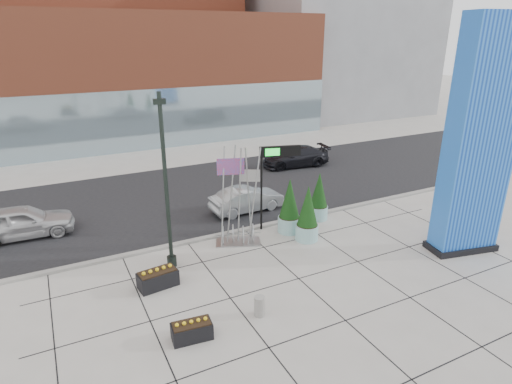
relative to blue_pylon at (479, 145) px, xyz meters
name	(u,v)px	position (x,y,z in m)	size (l,w,h in m)	color
ground	(265,273)	(-8.96, 2.17, -4.87)	(160.00, 160.00, 0.00)	#9E9991
street_asphalt	(188,196)	(-8.96, 12.17, -4.86)	(80.00, 12.00, 0.02)	black
curb_edge	(227,233)	(-8.96, 6.17, -4.81)	(80.00, 0.30, 0.12)	gray
tower_podium	(135,78)	(-7.96, 29.17, 0.63)	(34.00, 10.00, 11.00)	#A74C30
tower_glass_front	(151,120)	(-7.96, 24.37, -2.37)	(34.00, 0.60, 5.00)	#8CA5B2
building_grey_parking	(330,36)	(17.04, 34.17, 4.13)	(20.00, 18.00, 18.00)	slate
blue_pylon	(479,145)	(0.00, 0.00, 0.00)	(3.24, 1.94, 10.08)	#0B36AF
lamp_post	(167,201)	(-12.21, 4.45, -1.90)	(0.47, 0.40, 7.26)	black
public_art_sculpture	(238,218)	(-8.79, 5.17, -3.64)	(2.30, 1.75, 4.68)	#A4A7A8
concrete_bollard	(259,306)	(-10.46, -0.22, -4.50)	(0.38, 0.38, 0.74)	gray
overhead_street_sign	(275,157)	(-6.43, 5.97, -1.22)	(1.98, 0.71, 4.25)	black
round_planter_east	(319,197)	(-3.87, 5.77, -3.66)	(1.02, 1.02, 2.56)	#92C5C5
round_planter_mid	(308,215)	(-5.76, 3.97, -3.58)	(1.09, 1.09, 2.72)	#92C5C5
round_planter_west	(289,207)	(-6.05, 5.12, -3.56)	(1.11, 1.11, 2.76)	#92C5C5
box_planter_north	(158,278)	(-13.14, 3.17, -4.49)	(1.57, 0.92, 0.82)	black
box_planter_south	(192,330)	(-12.96, -0.32, -4.55)	(1.35, 0.78, 0.71)	black
car_white_west	(22,222)	(-17.78, 10.37, -4.08)	(1.86, 4.63, 1.58)	silver
car_silver_mid	(247,200)	(-6.78, 8.40, -4.19)	(1.44, 4.12, 1.36)	#989B9F
car_dark_east	(295,157)	(0.14, 14.49, -4.15)	(2.02, 4.97, 1.44)	black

